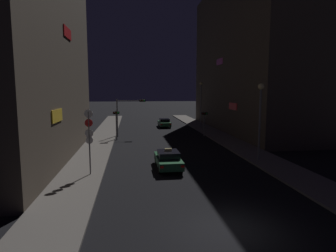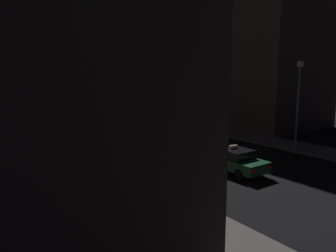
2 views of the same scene
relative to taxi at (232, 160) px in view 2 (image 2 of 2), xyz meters
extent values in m
cube|color=#5B5651|center=(-6.54, 17.18, -0.66)|extent=(3.28, 58.83, 0.14)
cube|color=#5B5651|center=(8.80, 17.18, -0.66)|extent=(3.28, 58.83, 0.14)
cube|color=yellow|center=(-8.14, -0.41, 3.58)|extent=(0.08, 2.80, 0.90)
cube|color=#473D33|center=(15.63, 20.24, 10.56)|extent=(10.37, 30.79, 22.58)
cube|color=red|center=(10.40, 14.09, 3.33)|extent=(0.08, 2.80, 0.90)
cube|color=#D859B2|center=(10.40, 20.24, 9.65)|extent=(0.08, 2.80, 0.90)
cube|color=#1E512D|center=(0.00, 0.05, -0.12)|extent=(1.84, 4.42, 0.60)
cube|color=black|center=(0.00, -0.15, 0.43)|extent=(1.60, 1.99, 0.50)
cube|color=red|center=(-0.73, -2.18, -0.02)|extent=(0.24, 0.06, 0.16)
cube|color=red|center=(0.77, -2.16, -0.02)|extent=(0.24, 0.06, 0.16)
cylinder|color=black|center=(-0.81, 1.41, -0.42)|extent=(0.23, 0.64, 0.64)
cylinder|color=black|center=(0.79, 1.42, -0.42)|extent=(0.23, 0.64, 0.64)
cylinder|color=black|center=(-0.79, -1.32, -0.42)|extent=(0.23, 0.64, 0.64)
cylinder|color=black|center=(0.81, -1.31, -0.42)|extent=(0.23, 0.64, 0.64)
cube|color=#F4E08C|center=(0.00, -0.05, 0.78)|extent=(0.56, 0.19, 0.20)
cube|color=#1E512D|center=(2.72, 25.66, -0.12)|extent=(1.84, 4.42, 0.60)
cube|color=black|center=(2.72, 25.46, 0.43)|extent=(1.60, 2.00, 0.50)
cube|color=red|center=(1.99, 23.43, -0.02)|extent=(0.24, 0.06, 0.16)
cube|color=red|center=(3.49, 23.44, -0.02)|extent=(0.24, 0.06, 0.16)
cylinder|color=black|center=(1.90, 27.01, -0.42)|extent=(0.23, 0.64, 0.64)
cylinder|color=black|center=(3.50, 27.03, -0.42)|extent=(0.23, 0.64, 0.64)
cylinder|color=black|center=(1.93, 24.29, -0.42)|extent=(0.23, 0.64, 0.64)
cylinder|color=black|center=(3.53, 24.30, -0.42)|extent=(0.23, 0.64, 0.64)
cylinder|color=slate|center=(-4.65, 16.40, 1.78)|extent=(0.16, 0.16, 5.04)
cylinder|color=slate|center=(-2.97, 16.40, 4.05)|extent=(3.36, 0.10, 0.10)
cube|color=black|center=(-1.29, 16.40, 4.05)|extent=(0.80, 0.28, 0.32)
sphere|color=#3F0C0C|center=(-1.54, 16.23, 4.05)|extent=(0.20, 0.20, 0.20)
sphere|color=#3F2D0C|center=(-1.29, 16.23, 4.05)|extent=(0.20, 0.20, 0.20)
sphere|color=#19E54C|center=(-1.04, 16.23, 4.05)|extent=(0.20, 0.20, 0.20)
cylinder|color=slate|center=(-4.65, 13.86, 1.09)|extent=(0.16, 0.16, 3.65)
cube|color=black|center=(-4.65, 13.86, 2.66)|extent=(0.80, 0.28, 0.32)
sphere|color=#3F0C0C|center=(-4.90, 13.68, 2.66)|extent=(0.20, 0.20, 0.20)
sphere|color=#3F2D0C|center=(-4.65, 13.68, 2.66)|extent=(0.20, 0.20, 0.20)
sphere|color=#19E54C|center=(-4.40, 13.68, 2.66)|extent=(0.20, 0.20, 0.20)
cylinder|color=slate|center=(6.91, 15.32, 0.92)|extent=(0.16, 0.16, 3.32)
cube|color=black|center=(6.91, 15.32, 2.33)|extent=(0.80, 0.28, 0.32)
sphere|color=#3F0C0C|center=(6.66, 15.14, 2.33)|extent=(0.20, 0.20, 0.20)
sphere|color=#3F2D0C|center=(6.91, 15.14, 2.33)|extent=(0.20, 0.20, 0.20)
sphere|color=#19E54C|center=(7.16, 15.14, 2.33)|extent=(0.20, 0.20, 0.20)
cylinder|color=slate|center=(-5.82, -1.25, 1.67)|extent=(0.10, 0.10, 4.52)
cylinder|color=white|center=(-5.82, -1.27, 3.78)|extent=(0.59, 0.03, 0.59)
cylinder|color=red|center=(-5.82, -1.27, 3.12)|extent=(0.55, 0.03, 0.55)
cylinder|color=white|center=(-5.82, -1.27, 2.38)|extent=(0.60, 0.03, 0.60)
cylinder|color=white|center=(-5.82, -1.27, 1.89)|extent=(0.53, 0.03, 0.53)
cylinder|color=slate|center=(8.00, 1.10, 2.44)|extent=(0.16, 0.16, 6.06)
sphere|color=#F4D88C|center=(8.00, 1.10, 5.73)|extent=(0.52, 0.52, 0.52)
cylinder|color=slate|center=(8.18, 22.43, 2.82)|extent=(0.16, 0.16, 6.82)
sphere|color=#F4D88C|center=(8.18, 22.43, 6.46)|extent=(0.45, 0.45, 0.45)
camera|label=1|loc=(-2.87, -21.82, 5.40)|focal=30.57mm
camera|label=2|loc=(-13.93, -13.12, 5.17)|focal=34.71mm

